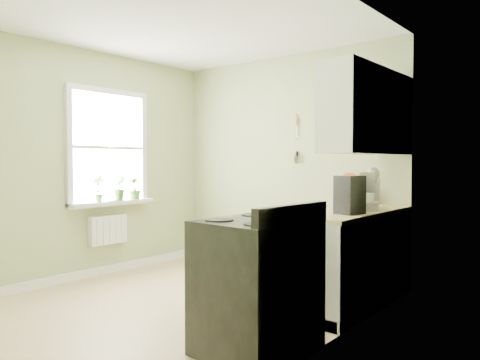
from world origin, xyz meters
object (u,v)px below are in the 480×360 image
Objects in this scene: stove at (257,285)px; coffee_maker at (349,196)px; stand_mixer at (369,192)px; kettle at (365,195)px.

coffee_maker reaches higher than stove.
stand_mixer reaches higher than kettle.
stand_mixer is at bearing 91.35° from coffee_maker.
stand_mixer is 0.64m from kettle.
stand_mixer reaches higher than coffee_maker.
kettle is 1.05m from coffee_maker.
stove is 3.16× the size of coffee_maker.
stand_mixer is 0.44m from coffee_maker.
stand_mixer is at bearing -62.83° from kettle.
stove is 1.33m from coffee_maker.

